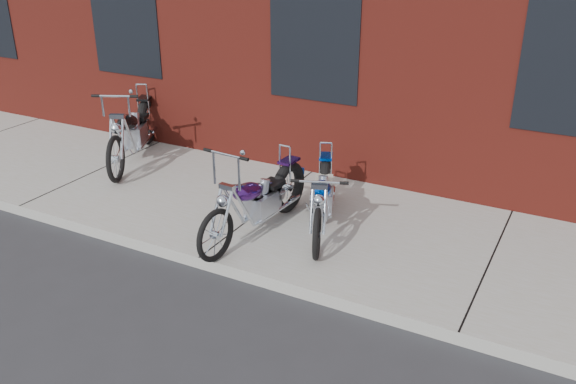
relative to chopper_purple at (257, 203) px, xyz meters
The scene contains 5 objects.
ground 1.07m from the chopper_purple, 107.40° to the right, with size 120.00×120.00×0.00m, color #2C2C2F.
sidewalk 0.82m from the chopper_purple, 114.15° to the left, with size 22.00×3.00×0.15m, color #9C9785.
chopper_purple is the anchor object (origin of this frame).
chopper_blue 0.82m from the chopper_purple, 38.26° to the left, with size 0.87×2.01×0.92m.
chopper_third 3.32m from the chopper_purple, 157.63° to the left, with size 1.14×2.29×1.25m.
Camera 1 is at (3.79, -4.94, 3.70)m, focal length 38.00 mm.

